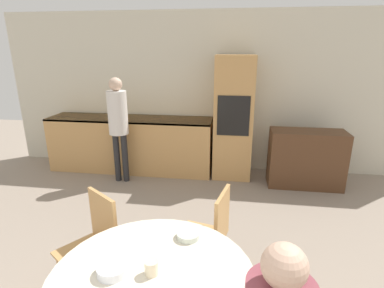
{
  "coord_description": "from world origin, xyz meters",
  "views": [
    {
      "loc": [
        0.4,
        0.18,
        2.01
      ],
      "look_at": [
        -0.01,
        3.03,
        1.09
      ],
      "focal_mm": 28.0,
      "sensor_mm": 36.0,
      "label": 1
    }
  ],
  "objects_px": {
    "chair_far_left": "(95,241)",
    "person_standing": "(118,118)",
    "chair_far_right": "(211,232)",
    "bowl_near": "(112,270)",
    "sideboard": "(306,159)",
    "bowl_centre": "(188,235)",
    "cup": "(151,268)",
    "oven_unit": "(233,118)"
  },
  "relations": [
    {
      "from": "chair_far_right",
      "to": "bowl_centre",
      "type": "xyz_separation_m",
      "value": [
        -0.13,
        -0.44,
        0.26
      ]
    },
    {
      "from": "chair_far_left",
      "to": "chair_far_right",
      "type": "bearing_deg",
      "value": 50.57
    },
    {
      "from": "person_standing",
      "to": "cup",
      "type": "distance_m",
      "value": 3.07
    },
    {
      "from": "sideboard",
      "to": "person_standing",
      "type": "bearing_deg",
      "value": -175.39
    },
    {
      "from": "person_standing",
      "to": "cup",
      "type": "xyz_separation_m",
      "value": [
        1.28,
        -2.79,
        -0.23
      ]
    },
    {
      "from": "sideboard",
      "to": "person_standing",
      "type": "distance_m",
      "value": 2.89
    },
    {
      "from": "oven_unit",
      "to": "person_standing",
      "type": "distance_m",
      "value": 1.78
    },
    {
      "from": "chair_far_left",
      "to": "bowl_near",
      "type": "xyz_separation_m",
      "value": [
        0.42,
        -0.6,
        0.27
      ]
    },
    {
      "from": "sideboard",
      "to": "chair_far_left",
      "type": "distance_m",
      "value": 3.28
    },
    {
      "from": "chair_far_right",
      "to": "person_standing",
      "type": "height_order",
      "value": "person_standing"
    },
    {
      "from": "sideboard",
      "to": "chair_far_left",
      "type": "bearing_deg",
      "value": -131.88
    },
    {
      "from": "sideboard",
      "to": "cup",
      "type": "height_order",
      "value": "sideboard"
    },
    {
      "from": "oven_unit",
      "to": "person_standing",
      "type": "bearing_deg",
      "value": -163.97
    },
    {
      "from": "chair_far_left",
      "to": "bowl_near",
      "type": "bearing_deg",
      "value": -19.19
    },
    {
      "from": "chair_far_left",
      "to": "cup",
      "type": "xyz_separation_m",
      "value": [
        0.65,
        -0.57,
        0.28
      ]
    },
    {
      "from": "chair_far_left",
      "to": "bowl_near",
      "type": "distance_m",
      "value": 0.78
    },
    {
      "from": "chair_far_left",
      "to": "person_standing",
      "type": "distance_m",
      "value": 2.36
    },
    {
      "from": "chair_far_right",
      "to": "cup",
      "type": "xyz_separation_m",
      "value": [
        -0.29,
        -0.82,
        0.28
      ]
    },
    {
      "from": "chair_far_right",
      "to": "sideboard",
      "type": "bearing_deg",
      "value": 162.96
    },
    {
      "from": "chair_far_right",
      "to": "bowl_near",
      "type": "distance_m",
      "value": 1.03
    },
    {
      "from": "person_standing",
      "to": "cup",
      "type": "height_order",
      "value": "person_standing"
    },
    {
      "from": "sideboard",
      "to": "cup",
      "type": "distance_m",
      "value": 3.4
    },
    {
      "from": "chair_far_left",
      "to": "cup",
      "type": "bearing_deg",
      "value": -5.55
    },
    {
      "from": "person_standing",
      "to": "bowl_centre",
      "type": "bearing_deg",
      "value": -59.14
    },
    {
      "from": "bowl_near",
      "to": "chair_far_left",
      "type": "bearing_deg",
      "value": 125.18
    },
    {
      "from": "bowl_near",
      "to": "person_standing",
      "type": "bearing_deg",
      "value": 110.44
    },
    {
      "from": "chair_far_right",
      "to": "person_standing",
      "type": "relative_size",
      "value": 0.55
    },
    {
      "from": "oven_unit",
      "to": "bowl_centre",
      "type": "relative_size",
      "value": 11.97
    },
    {
      "from": "chair_far_left",
      "to": "chair_far_right",
      "type": "relative_size",
      "value": 1.0
    },
    {
      "from": "bowl_near",
      "to": "bowl_centre",
      "type": "bearing_deg",
      "value": 46.65
    },
    {
      "from": "person_standing",
      "to": "bowl_centre",
      "type": "relative_size",
      "value": 10.05
    },
    {
      "from": "oven_unit",
      "to": "bowl_near",
      "type": "height_order",
      "value": "oven_unit"
    },
    {
      "from": "oven_unit",
      "to": "cup",
      "type": "relative_size",
      "value": 21.53
    },
    {
      "from": "person_standing",
      "to": "chair_far_left",
      "type": "bearing_deg",
      "value": -74.19
    },
    {
      "from": "person_standing",
      "to": "chair_far_right",
      "type": "bearing_deg",
      "value": -51.48
    },
    {
      "from": "sideboard",
      "to": "bowl_centre",
      "type": "xyz_separation_m",
      "value": [
        -1.38,
        -2.63,
        0.33
      ]
    },
    {
      "from": "chair_far_right",
      "to": "bowl_near",
      "type": "relative_size",
      "value": 4.87
    },
    {
      "from": "chair_far_right",
      "to": "bowl_centre",
      "type": "distance_m",
      "value": 0.52
    },
    {
      "from": "bowl_near",
      "to": "sideboard",
      "type": "bearing_deg",
      "value": 59.79
    },
    {
      "from": "chair_far_left",
      "to": "person_standing",
      "type": "bearing_deg",
      "value": 141.45
    },
    {
      "from": "chair_far_right",
      "to": "person_standing",
      "type": "bearing_deg",
      "value": -128.77
    },
    {
      "from": "sideboard",
      "to": "chair_far_left",
      "type": "relative_size",
      "value": 1.21
    }
  ]
}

